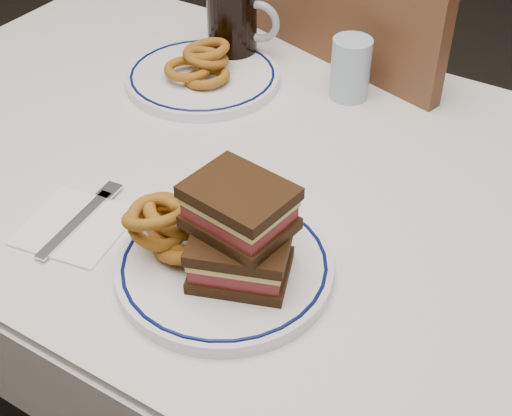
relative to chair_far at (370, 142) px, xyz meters
The scene contains 11 objects.
dining_table 0.50m from the chair_far, 98.14° to the right, with size 1.27×0.87×0.75m.
chair_far is the anchor object (origin of this frame).
main_plate 0.74m from the chair_far, 82.38° to the right, with size 0.28×0.28×0.02m.
reuben_sandwich 0.77m from the chair_far, 80.46° to the right, with size 0.15×0.13×0.12m.
onion_rings_main 0.76m from the chair_far, 88.40° to the right, with size 0.14×0.12×0.11m.
ketchup_ramekin 0.69m from the chair_far, 82.10° to the right, with size 0.05×0.05×0.03m.
beer_mug 0.43m from the chair_far, 136.49° to the right, with size 0.14×0.09×0.16m.
water_glass 0.36m from the chair_far, 81.62° to the right, with size 0.07×0.07×0.11m, color #A6BFD6.
far_plate 0.45m from the chair_far, 124.21° to the right, with size 0.28×0.28×0.02m.
onion_rings_far 0.47m from the chair_far, 123.28° to the right, with size 0.12×0.13×0.07m.
napkin_fork 0.78m from the chair_far, 100.26° to the right, with size 0.16×0.18×0.01m.
Camera 1 is at (0.54, -0.75, 1.40)m, focal length 50.00 mm.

